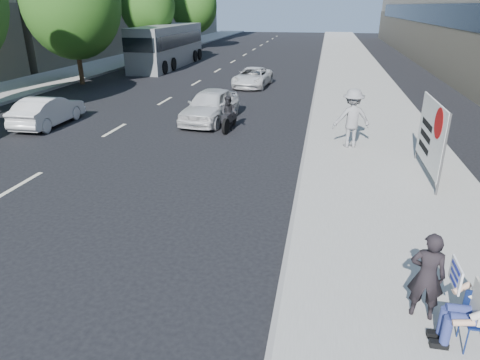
% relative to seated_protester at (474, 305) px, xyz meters
% --- Properties ---
extents(ground, '(160.00, 160.00, 0.00)m').
position_rel_seated_protester_xyz_m(ground, '(-4.28, 2.46, -0.87)').
color(ground, black).
rests_on(ground, ground).
extents(near_sidewalk, '(5.00, 120.00, 0.15)m').
position_rel_seated_protester_xyz_m(near_sidewalk, '(-0.28, 22.46, -0.80)').
color(near_sidewalk, gray).
rests_on(near_sidewalk, ground).
extents(far_sidewalk, '(4.50, 120.00, 0.15)m').
position_rel_seated_protester_xyz_m(far_sidewalk, '(-21.03, 22.46, -0.80)').
color(far_sidewalk, gray).
rests_on(far_sidewalk, ground).
extents(tree_far_c, '(6.00, 6.00, 8.47)m').
position_rel_seated_protester_xyz_m(tree_far_c, '(-17.98, 20.46, 4.15)').
color(tree_far_c, '#382616').
rests_on(tree_far_c, ground).
extents(tree_far_d, '(4.80, 4.80, 7.65)m').
position_rel_seated_protester_xyz_m(tree_far_d, '(-17.98, 32.46, 4.01)').
color(tree_far_d, '#382616').
rests_on(tree_far_d, ground).
extents(tree_far_e, '(5.40, 5.40, 7.89)m').
position_rel_seated_protester_xyz_m(tree_far_e, '(-17.98, 46.46, 3.91)').
color(tree_far_e, '#382616').
rests_on(tree_far_e, ground).
extents(seated_protester, '(0.83, 1.12, 1.31)m').
position_rel_seated_protester_xyz_m(seated_protester, '(0.00, 0.00, 0.00)').
color(seated_protester, navy).
rests_on(seated_protester, near_sidewalk).
extents(jogger, '(1.48, 1.08, 2.05)m').
position_rel_seated_protester_xyz_m(jogger, '(-1.29, 9.59, 0.30)').
color(jogger, gray).
rests_on(jogger, near_sidewalk).
extents(pedestrian_woman, '(0.61, 0.46, 1.50)m').
position_rel_seated_protester_xyz_m(pedestrian_woman, '(-0.53, 0.57, 0.03)').
color(pedestrian_woman, black).
rests_on(pedestrian_woman, near_sidewalk).
extents(protest_banner, '(0.08, 3.06, 2.20)m').
position_rel_seated_protester_xyz_m(protest_banner, '(0.79, 7.16, 0.53)').
color(protest_banner, '#4C4C4C').
rests_on(protest_banner, near_sidewalk).
extents(white_sedan_near, '(2.13, 4.37, 1.44)m').
position_rel_seated_protester_xyz_m(white_sedan_near, '(-7.20, 12.64, -0.16)').
color(white_sedan_near, silver).
rests_on(white_sedan_near, ground).
extents(white_sedan_mid, '(1.41, 3.87, 1.27)m').
position_rel_seated_protester_xyz_m(white_sedan_mid, '(-13.88, 10.65, -0.24)').
color(white_sedan_mid, beige).
rests_on(white_sedan_mid, ground).
extents(white_sedan_far, '(2.23, 4.35, 1.17)m').
position_rel_seated_protester_xyz_m(white_sedan_far, '(-6.83, 21.74, -0.29)').
color(white_sedan_far, white).
rests_on(white_sedan_far, ground).
extents(motorcycle, '(0.76, 2.05, 1.42)m').
position_rel_seated_protester_xyz_m(motorcycle, '(-6.08, 11.39, -0.24)').
color(motorcycle, black).
rests_on(motorcycle, ground).
extents(bus, '(2.76, 12.07, 3.30)m').
position_rel_seated_protester_xyz_m(bus, '(-15.51, 30.30, 0.76)').
color(bus, slate).
rests_on(bus, ground).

